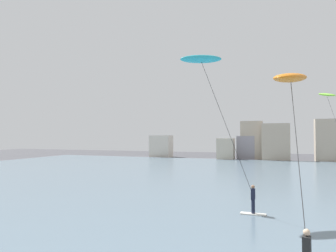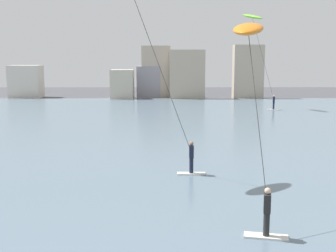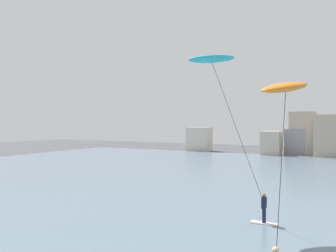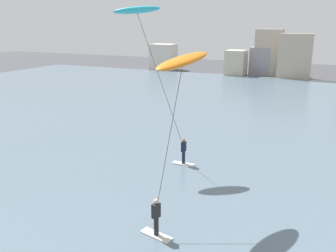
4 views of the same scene
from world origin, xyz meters
name	(u,v)px [view 4 (image 4 of 4)]	position (x,y,z in m)	size (l,w,h in m)	color
water_bay	(212,112)	(0.00, 30.01, 0.05)	(84.00, 52.00, 0.10)	slate
far_shore_buildings	(262,57)	(-0.74, 57.77, 3.07)	(36.31, 5.80, 7.56)	beige
kitesurfer_cyan	(143,29)	(0.18, 15.99, 8.06)	(4.95, 2.40, 9.38)	silver
kitesurfer_orange	(180,74)	(4.48, 11.35, 6.30)	(1.93, 5.11, 7.17)	silver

